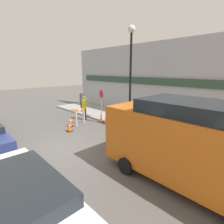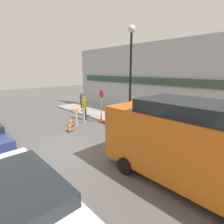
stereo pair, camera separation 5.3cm
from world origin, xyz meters
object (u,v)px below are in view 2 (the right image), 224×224
object	(u,v)px
person_pedestrian	(82,101)
parked_car_2	(12,219)
person_worker	(85,107)
streetlamp_post	(131,64)
work_van	(189,141)
stop_sign	(101,99)

from	to	relation	value
person_pedestrian	parked_car_2	xyz separation A→B (m)	(9.27, -7.74, -0.07)
person_pedestrian	parked_car_2	world-z (taller)	person_pedestrian
person_worker	parked_car_2	world-z (taller)	person_worker
streetlamp_post	person_pedestrian	world-z (taller)	streetlamp_post
person_worker	work_van	world-z (taller)	work_van
person_worker	parked_car_2	distance (m)	9.83
parked_car_2	work_van	bearing A→B (deg)	76.35
stop_sign	parked_car_2	distance (m)	10.12
person_worker	person_pedestrian	xyz separation A→B (m)	(-1.99, 1.13, 0.08)
work_van	person_worker	bearing A→B (deg)	167.12
person_pedestrian	work_van	size ratio (longest dim) A/B	0.30
work_van	parked_car_2	bearing A→B (deg)	-103.65
stop_sign	person_worker	xyz separation A→B (m)	(-0.68, -1.05, -0.56)
streetlamp_post	work_van	distance (m)	6.45
person_worker	parked_car_2	bearing A→B (deg)	-37.07
person_pedestrian	parked_car_2	bearing A→B (deg)	171.59
stop_sign	person_pedestrian	xyz separation A→B (m)	(-2.68, 0.08, -0.48)
streetlamp_post	parked_car_2	distance (m)	9.21
stop_sign	parked_car_2	xyz separation A→B (m)	(6.59, -7.66, -0.56)
person_pedestrian	work_van	distance (m)	10.86
person_worker	work_van	distance (m)	8.65
person_pedestrian	work_van	world-z (taller)	work_van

